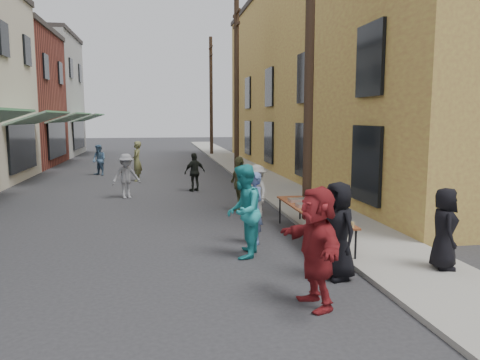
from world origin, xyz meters
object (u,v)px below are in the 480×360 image
object	(u,v)px
serving_table	(312,211)
guest_front_a	(338,231)
guest_front_c	(243,211)
catering_tray_sausage	(338,223)
utility_pole_near	(309,59)
utility_pole_mid	(237,87)
utility_pole_far	(211,97)
server	(444,228)

from	to	relation	value
serving_table	guest_front_a	bearing A→B (deg)	-98.65
guest_front_a	guest_front_c	distance (m)	2.16
catering_tray_sausage	guest_front_c	bearing A→B (deg)	161.56
utility_pole_near	guest_front_a	distance (m)	5.90
serving_table	guest_front_a	world-z (taller)	guest_front_a
catering_tray_sausage	guest_front_c	distance (m)	1.96
utility_pole_mid	catering_tray_sausage	xyz separation A→B (m)	(-0.50, -15.60, -3.71)
utility_pole_far	guest_front_a	world-z (taller)	utility_pole_far
utility_pole_near	utility_pole_mid	bearing A→B (deg)	90.00
guest_front_a	utility_pole_mid	bearing A→B (deg)	157.75
catering_tray_sausage	server	bearing A→B (deg)	-32.55
guest_front_c	utility_pole_far	bearing A→B (deg)	-165.39
utility_pole_mid	serving_table	xyz separation A→B (m)	(-0.50, -13.95, -3.79)
utility_pole_mid	server	bearing A→B (deg)	-85.99
serving_table	utility_pole_near	bearing A→B (deg)	75.62
utility_pole_far	serving_table	distance (m)	26.23
utility_pole_mid	guest_front_c	bearing A→B (deg)	-98.91
server	serving_table	bearing A→B (deg)	49.80
utility_pole_mid	catering_tray_sausage	size ratio (longest dim) A/B	18.00
utility_pole_far	serving_table	bearing A→B (deg)	-91.10
serving_table	catering_tray_sausage	bearing A→B (deg)	-90.00
utility_pole_far	utility_pole_mid	bearing A→B (deg)	-90.00
utility_pole_mid	guest_front_a	xyz separation A→B (m)	(-0.90, -16.58, -3.60)
catering_tray_sausage	server	xyz separation A→B (m)	(1.67, -1.07, 0.08)
guest_front_a	utility_pole_near	bearing A→B (deg)	149.74
utility_pole_far	guest_front_a	bearing A→B (deg)	-91.80
serving_table	guest_front_a	xyz separation A→B (m)	(-0.40, -2.63, 0.18)
guest_front_a	guest_front_c	world-z (taller)	guest_front_c
serving_table	server	size ratio (longest dim) A/B	2.60
serving_table	catering_tray_sausage	size ratio (longest dim) A/B	8.00
serving_table	guest_front_c	world-z (taller)	guest_front_c
guest_front_c	utility_pole_near	bearing A→B (deg)	161.36
guest_front_a	server	xyz separation A→B (m)	(2.07, -0.08, -0.03)
utility_pole_near	guest_front_c	distance (m)	5.18
catering_tray_sausage	guest_front_c	world-z (taller)	guest_front_c
utility_pole_mid	utility_pole_far	distance (m)	12.00
serving_table	catering_tray_sausage	xyz separation A→B (m)	(-0.00, -1.65, 0.08)
utility_pole_far	guest_front_a	distance (m)	28.82
guest_front_a	server	world-z (taller)	guest_front_a
guest_front_c	server	bearing A→B (deg)	84.04
utility_pole_near	server	bearing A→B (deg)	-75.93
utility_pole_near	utility_pole_far	bearing A→B (deg)	90.00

